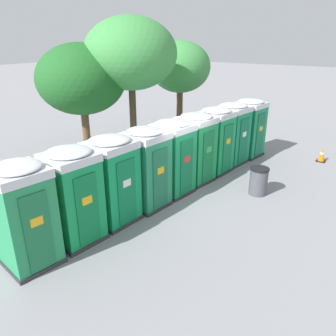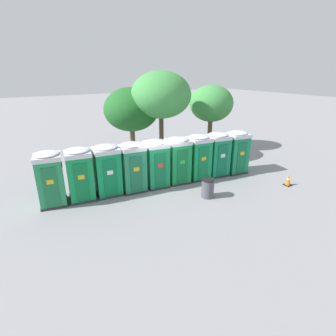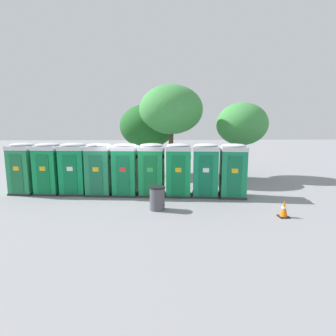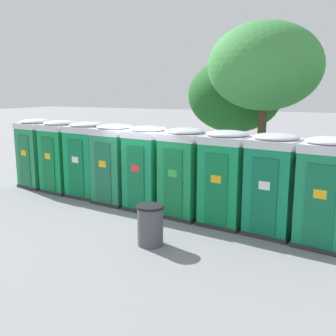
% 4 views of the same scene
% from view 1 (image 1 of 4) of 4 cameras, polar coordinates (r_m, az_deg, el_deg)
% --- Properties ---
extents(ground_plane, '(120.00, 120.00, 0.00)m').
position_cam_1_polar(ground_plane, '(11.54, 0.32, -3.91)').
color(ground_plane, gray).
extents(portapotty_0, '(1.32, 1.36, 2.54)m').
position_cam_1_polar(portapotty_0, '(8.11, -23.69, -7.50)').
color(portapotty_0, '#2D2D33').
rests_on(portapotty_0, ground).
extents(portapotty_1, '(1.33, 1.34, 2.54)m').
position_cam_1_polar(portapotty_1, '(8.64, -16.13, -4.64)').
color(portapotty_1, '#2D2D33').
rests_on(portapotty_1, ground).
extents(portapotty_2, '(1.34, 1.30, 2.54)m').
position_cam_1_polar(portapotty_2, '(9.33, -9.69, -2.04)').
color(portapotty_2, '#2D2D33').
rests_on(portapotty_2, ground).
extents(portapotty_3, '(1.32, 1.32, 2.54)m').
position_cam_1_polar(portapotty_3, '(10.06, -3.78, 0.04)').
color(portapotty_3, '#2D2D33').
rests_on(portapotty_3, ground).
extents(portapotty_4, '(1.30, 1.34, 2.54)m').
position_cam_1_polar(portapotty_4, '(10.95, 0.91, 1.93)').
color(portapotty_4, '#2D2D33').
rests_on(portapotty_4, ground).
extents(portapotty_5, '(1.34, 1.36, 2.54)m').
position_cam_1_polar(portapotty_5, '(11.92, 4.83, 3.52)').
color(portapotty_5, '#2D2D33').
rests_on(portapotty_5, ground).
extents(portapotty_6, '(1.32, 1.33, 2.54)m').
position_cam_1_polar(portapotty_6, '(12.94, 8.20, 4.85)').
color(portapotty_6, '#2D2D33').
rests_on(portapotty_6, ground).
extents(portapotty_7, '(1.36, 1.36, 2.54)m').
position_cam_1_polar(portapotty_7, '(14.01, 11.06, 5.97)').
color(portapotty_7, '#2D2D33').
rests_on(portapotty_7, ground).
extents(portapotty_8, '(1.37, 1.36, 2.54)m').
position_cam_1_polar(portapotty_8, '(15.06, 13.88, 6.84)').
color(portapotty_8, '#2D2D33').
rests_on(portapotty_8, ground).
extents(street_tree_0, '(3.30, 3.30, 4.89)m').
position_cam_1_polar(street_tree_0, '(18.69, 2.12, 17.11)').
color(street_tree_0, brown).
rests_on(street_tree_0, ground).
extents(street_tree_1, '(3.92, 3.92, 5.88)m').
position_cam_1_polar(street_tree_1, '(14.60, -6.52, 19.12)').
color(street_tree_1, '#4C3826').
rests_on(street_tree_1, ground).
extents(street_tree_2, '(3.71, 3.71, 4.85)m').
position_cam_1_polar(street_tree_2, '(14.65, -14.85, 14.67)').
color(street_tree_2, brown).
rests_on(street_tree_2, ground).
extents(trash_can, '(0.64, 0.64, 0.95)m').
position_cam_1_polar(trash_can, '(11.51, 15.48, -2.19)').
color(trash_can, '#4C4C54').
rests_on(trash_can, ground).
extents(traffic_cone, '(0.36, 0.36, 0.64)m').
position_cam_1_polar(traffic_cone, '(15.59, 25.22, 2.13)').
color(traffic_cone, black).
rests_on(traffic_cone, ground).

